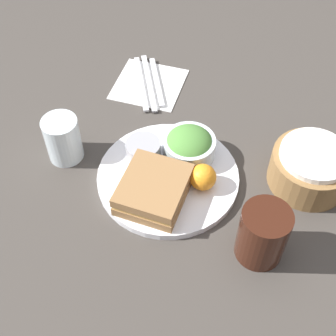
{
  "coord_description": "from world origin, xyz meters",
  "views": [
    {
      "loc": [
        0.53,
        0.16,
        0.71
      ],
      "look_at": [
        0.0,
        0.0,
        0.03
      ],
      "focal_mm": 50.0,
      "sensor_mm": 36.0,
      "label": 1
    }
  ],
  "objects_px": {
    "spoon": "(157,82)",
    "dressing_cup": "(143,151)",
    "fork": "(141,83)",
    "water_glass": "(63,139)",
    "salad_bowl": "(189,146)",
    "bread_basket": "(311,167)",
    "knife": "(149,82)",
    "sandwich": "(154,189)",
    "plate": "(168,177)",
    "drink_glass": "(263,234)"
  },
  "relations": [
    {
      "from": "sandwich",
      "to": "knife",
      "type": "height_order",
      "value": "sandwich"
    },
    {
      "from": "bread_basket",
      "to": "water_glass",
      "type": "distance_m",
      "value": 0.47
    },
    {
      "from": "fork",
      "to": "bread_basket",
      "type": "bearing_deg",
      "value": -139.13
    },
    {
      "from": "spoon",
      "to": "knife",
      "type": "bearing_deg",
      "value": 90.0
    },
    {
      "from": "drink_glass",
      "to": "plate",
      "type": "bearing_deg",
      "value": -118.23
    },
    {
      "from": "dressing_cup",
      "to": "water_glass",
      "type": "xyz_separation_m",
      "value": [
        0.03,
        -0.15,
        0.01
      ]
    },
    {
      "from": "spoon",
      "to": "dressing_cup",
      "type": "bearing_deg",
      "value": 165.75
    },
    {
      "from": "spoon",
      "to": "water_glass",
      "type": "relative_size",
      "value": 1.77
    },
    {
      "from": "salad_bowl",
      "to": "bread_basket",
      "type": "relative_size",
      "value": 0.68
    },
    {
      "from": "dressing_cup",
      "to": "bread_basket",
      "type": "distance_m",
      "value": 0.32
    },
    {
      "from": "fork",
      "to": "spoon",
      "type": "xyz_separation_m",
      "value": [
        -0.02,
        0.03,
        0.0
      ]
    },
    {
      "from": "salad_bowl",
      "to": "knife",
      "type": "xyz_separation_m",
      "value": [
        -0.19,
        -0.15,
        -0.03
      ]
    },
    {
      "from": "bread_basket",
      "to": "fork",
      "type": "xyz_separation_m",
      "value": [
        -0.17,
        -0.39,
        -0.03
      ]
    },
    {
      "from": "salad_bowl",
      "to": "fork",
      "type": "height_order",
      "value": "salad_bowl"
    },
    {
      "from": "bread_basket",
      "to": "knife",
      "type": "bearing_deg",
      "value": -115.03
    },
    {
      "from": "drink_glass",
      "to": "knife",
      "type": "height_order",
      "value": "drink_glass"
    },
    {
      "from": "sandwich",
      "to": "water_glass",
      "type": "bearing_deg",
      "value": -105.82
    },
    {
      "from": "knife",
      "to": "spoon",
      "type": "bearing_deg",
      "value": -90.0
    },
    {
      "from": "sandwich",
      "to": "dressing_cup",
      "type": "xyz_separation_m",
      "value": [
        -0.08,
        -0.05,
        -0.0
      ]
    },
    {
      "from": "spoon",
      "to": "fork",
      "type": "bearing_deg",
      "value": 90.0
    },
    {
      "from": "drink_glass",
      "to": "fork",
      "type": "distance_m",
      "value": 0.48
    },
    {
      "from": "knife",
      "to": "drink_glass",
      "type": "bearing_deg",
      "value": -164.36
    },
    {
      "from": "knife",
      "to": "spoon",
      "type": "xyz_separation_m",
      "value": [
        -0.01,
        0.02,
        0.0
      ]
    },
    {
      "from": "plate",
      "to": "water_glass",
      "type": "distance_m",
      "value": 0.22
    },
    {
      "from": "dressing_cup",
      "to": "fork",
      "type": "bearing_deg",
      "value": -159.59
    },
    {
      "from": "dressing_cup",
      "to": "fork",
      "type": "relative_size",
      "value": 0.36
    },
    {
      "from": "water_glass",
      "to": "bread_basket",
      "type": "bearing_deg",
      "value": 99.06
    },
    {
      "from": "fork",
      "to": "spoon",
      "type": "height_order",
      "value": "same"
    },
    {
      "from": "drink_glass",
      "to": "bread_basket",
      "type": "relative_size",
      "value": 0.72
    },
    {
      "from": "fork",
      "to": "dressing_cup",
      "type": "bearing_deg",
      "value": 174.43
    },
    {
      "from": "knife",
      "to": "spoon",
      "type": "relative_size",
      "value": 1.17
    },
    {
      "from": "salad_bowl",
      "to": "water_glass",
      "type": "relative_size",
      "value": 1.09
    },
    {
      "from": "drink_glass",
      "to": "knife",
      "type": "bearing_deg",
      "value": -138.38
    },
    {
      "from": "sandwich",
      "to": "water_glass",
      "type": "xyz_separation_m",
      "value": [
        -0.06,
        -0.2,
        0.01
      ]
    },
    {
      "from": "plate",
      "to": "spoon",
      "type": "relative_size",
      "value": 1.62
    },
    {
      "from": "knife",
      "to": "plate",
      "type": "bearing_deg",
      "value": 180.0
    },
    {
      "from": "bread_basket",
      "to": "knife",
      "type": "relative_size",
      "value": 0.77
    },
    {
      "from": "sandwich",
      "to": "bread_basket",
      "type": "distance_m",
      "value": 0.3
    },
    {
      "from": "dressing_cup",
      "to": "plate",
      "type": "bearing_deg",
      "value": 65.53
    },
    {
      "from": "salad_bowl",
      "to": "dressing_cup",
      "type": "distance_m",
      "value": 0.09
    },
    {
      "from": "drink_glass",
      "to": "knife",
      "type": "distance_m",
      "value": 0.48
    },
    {
      "from": "plate",
      "to": "salad_bowl",
      "type": "distance_m",
      "value": 0.07
    },
    {
      "from": "sandwich",
      "to": "salad_bowl",
      "type": "distance_m",
      "value": 0.12
    },
    {
      "from": "dressing_cup",
      "to": "knife",
      "type": "height_order",
      "value": "dressing_cup"
    },
    {
      "from": "sandwich",
      "to": "drink_glass",
      "type": "height_order",
      "value": "drink_glass"
    },
    {
      "from": "bread_basket",
      "to": "drink_glass",
      "type": "bearing_deg",
      "value": -19.07
    },
    {
      "from": "plate",
      "to": "water_glass",
      "type": "xyz_separation_m",
      "value": [
        -0.0,
        -0.21,
        0.04
      ]
    },
    {
      "from": "fork",
      "to": "water_glass",
      "type": "height_order",
      "value": "water_glass"
    },
    {
      "from": "bread_basket",
      "to": "knife",
      "type": "height_order",
      "value": "bread_basket"
    },
    {
      "from": "plate",
      "to": "salad_bowl",
      "type": "relative_size",
      "value": 2.64
    }
  ]
}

